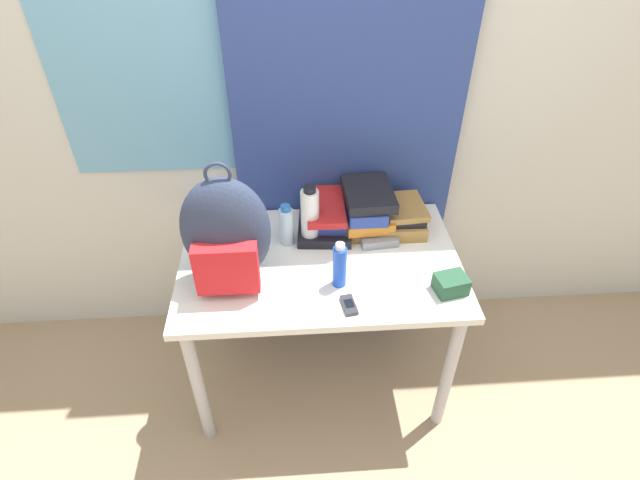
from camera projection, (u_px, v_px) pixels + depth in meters
name	position (u px, v px, depth m)	size (l,w,h in m)	color
ground_plane	(326.00, 438.00, 2.13)	(12.00, 12.00, 0.00)	#9E8466
wall_back	(312.00, 83.00, 1.96)	(6.00, 0.06, 2.50)	beige
curtain_blue	(349.00, 88.00, 1.93)	(0.93, 0.04, 2.50)	navy
desk	(320.00, 277.00, 2.02)	(1.10, 0.70, 0.71)	silver
backpack	(226.00, 234.00, 1.75)	(0.32, 0.22, 0.49)	#2D3851
book_stack_left	(325.00, 217.00, 2.09)	(0.24, 0.29, 0.13)	black
book_stack_center	(367.00, 209.00, 2.08)	(0.22, 0.28, 0.19)	olive
book_stack_right	(402.00, 215.00, 2.11)	(0.19, 0.25, 0.11)	olive
water_bottle	(286.00, 226.00, 2.00)	(0.06, 0.06, 0.18)	silver
sports_bottle	(310.00, 216.00, 1.98)	(0.07, 0.07, 0.26)	white
sunscreen_bottle	(340.00, 266.00, 1.80)	(0.05, 0.05, 0.19)	blue
cell_phone	(349.00, 305.00, 1.76)	(0.06, 0.10, 0.02)	#2D2D33
sunglasses_case	(379.00, 242.00, 2.02)	(0.15, 0.07, 0.04)	gray
camera_pouch	(451.00, 284.00, 1.81)	(0.13, 0.11, 0.07)	#234C33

